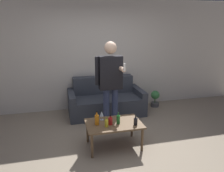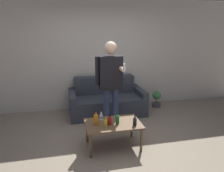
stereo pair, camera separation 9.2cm
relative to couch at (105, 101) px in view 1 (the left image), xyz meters
The scene contains 12 objects.
ground_plane 1.71m from the couch, 93.49° to the right, with size 16.00×16.00×0.00m, color gray.
wall_back 1.15m from the couch, 102.45° to the left, with size 8.00×0.06×2.70m.
couch is the anchor object (origin of this frame).
coffee_table 1.59m from the couch, 97.22° to the right, with size 0.94×0.62×0.44m.
bottle_orange 1.76m from the couch, 85.63° to the right, with size 0.06×0.06×0.17m.
bottle_green 1.66m from the couch, 107.34° to the right, with size 0.07×0.07×0.23m.
bottle_dark 1.74m from the couch, 101.78° to the right, with size 0.06×0.06×0.16m.
bottle_yellow 1.64m from the couch, 94.69° to the right, with size 0.06×0.06×0.20m.
bottle_red 1.66m from the couch, 99.47° to the right, with size 0.07×0.07×0.16m.
wine_glass_near 1.47m from the couch, 104.99° to the right, with size 0.07×0.07×0.16m.
person_standing_front 1.18m from the couch, 96.13° to the right, with size 0.52×0.45×1.77m.
potted_plant 1.35m from the couch, ahead, with size 0.22×0.22×0.43m.
Camera 1 is at (-0.96, -3.22, 2.02)m, focal length 35.00 mm.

